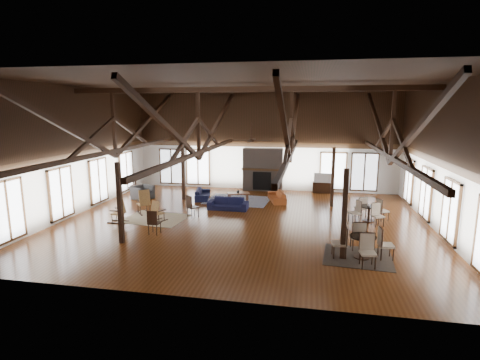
% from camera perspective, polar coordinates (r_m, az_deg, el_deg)
% --- Properties ---
extents(floor, '(16.00, 16.00, 0.00)m').
position_cam_1_polar(floor, '(16.79, 0.53, -6.35)').
color(floor, '#5E3013').
rests_on(floor, ground).
extents(ceiling, '(16.00, 14.00, 0.02)m').
position_cam_1_polar(ceiling, '(16.09, 0.56, 14.54)').
color(ceiling, black).
rests_on(ceiling, wall_back).
extents(wall_back, '(16.00, 0.02, 6.00)m').
position_cam_1_polar(wall_back, '(23.06, 3.64, 5.90)').
color(wall_back, silver).
rests_on(wall_back, floor).
extents(wall_front, '(16.00, 0.02, 6.00)m').
position_cam_1_polar(wall_front, '(9.45, -7.00, -1.13)').
color(wall_front, silver).
rests_on(wall_front, floor).
extents(wall_left, '(0.02, 14.00, 6.00)m').
position_cam_1_polar(wall_left, '(19.26, -23.65, 4.07)').
color(wall_left, silver).
rests_on(wall_left, floor).
extents(wall_right, '(0.02, 14.00, 6.00)m').
position_cam_1_polar(wall_right, '(16.73, 28.65, 2.79)').
color(wall_right, silver).
rests_on(wall_right, floor).
extents(roof_truss, '(15.60, 14.07, 3.14)m').
position_cam_1_polar(roof_truss, '(16.08, 0.55, 7.51)').
color(roof_truss, black).
rests_on(roof_truss, wall_back).
extents(post_grid, '(8.16, 7.16, 3.05)m').
position_cam_1_polar(post_grid, '(16.41, 0.54, -1.25)').
color(post_grid, black).
rests_on(post_grid, floor).
extents(fireplace, '(2.50, 0.69, 2.60)m').
position_cam_1_polar(fireplace, '(22.94, 3.49, 1.57)').
color(fireplace, '#67584E').
rests_on(fireplace, floor).
extents(ceiling_fan, '(1.60, 1.60, 0.75)m').
position_cam_1_polar(ceiling_fan, '(15.03, 1.76, 6.16)').
color(ceiling_fan, black).
rests_on(ceiling_fan, roof_truss).
extents(sofa_navy_front, '(1.99, 0.80, 0.58)m').
position_cam_1_polar(sofa_navy_front, '(18.71, -1.83, -3.65)').
color(sofa_navy_front, '#141537').
rests_on(sofa_navy_front, floor).
extents(sofa_navy_left, '(1.91, 1.03, 0.53)m').
position_cam_1_polar(sofa_navy_left, '(21.06, -5.72, -2.14)').
color(sofa_navy_left, black).
rests_on(sofa_navy_left, floor).
extents(sofa_orange, '(1.93, 1.19, 0.53)m').
position_cam_1_polar(sofa_orange, '(20.44, 5.66, -2.53)').
color(sofa_orange, '#9D481E').
rests_on(sofa_orange, floor).
extents(coffee_table, '(1.32, 0.96, 0.46)m').
position_cam_1_polar(coffee_table, '(20.40, -0.26, -2.12)').
color(coffee_table, brown).
rests_on(coffee_table, floor).
extents(vase, '(0.18, 0.18, 0.17)m').
position_cam_1_polar(vase, '(20.37, -0.30, -1.72)').
color(vase, '#B2B2B2').
rests_on(vase, coffee_table).
extents(armchair, '(1.40, 1.33, 0.72)m').
position_cam_1_polar(armchair, '(21.64, -14.70, -1.83)').
color(armchair, '#313134').
rests_on(armchair, floor).
extents(side_table_lamp, '(0.49, 0.49, 1.24)m').
position_cam_1_polar(side_table_lamp, '(22.40, -15.59, -1.17)').
color(side_table_lamp, black).
rests_on(side_table_lamp, floor).
extents(rocking_chair_a, '(0.97, 1.01, 1.18)m').
position_cam_1_polar(rocking_chair_a, '(18.46, -14.42, -3.32)').
color(rocking_chair_a, '#9F773C').
rests_on(rocking_chair_a, floor).
extents(rocking_chair_b, '(0.66, 0.85, 0.97)m').
position_cam_1_polar(rocking_chair_b, '(17.04, -12.54, -4.75)').
color(rocking_chair_b, '#9F773C').
rests_on(rocking_chair_b, floor).
extents(rocking_chair_c, '(0.83, 0.47, 1.07)m').
position_cam_1_polar(rocking_chair_c, '(17.35, -17.86, -4.59)').
color(rocking_chair_c, '#9F773C').
rests_on(rocking_chair_c, floor).
extents(side_chair_a, '(0.62, 0.62, 1.05)m').
position_cam_1_polar(side_chair_a, '(17.40, -7.48, -3.74)').
color(side_chair_a, black).
rests_on(side_chair_a, floor).
extents(side_chair_b, '(0.45, 0.45, 1.01)m').
position_cam_1_polar(side_chair_b, '(15.31, -13.08, -6.04)').
color(side_chair_b, black).
rests_on(side_chair_b, floor).
extents(cafe_table_near, '(2.06, 2.06, 1.06)m').
position_cam_1_polar(cafe_table_near, '(13.34, 18.18, -9.07)').
color(cafe_table_near, black).
rests_on(cafe_table_near, floor).
extents(cafe_table_far, '(1.87, 1.87, 0.97)m').
position_cam_1_polar(cafe_table_far, '(17.67, 19.05, -4.44)').
color(cafe_table_far, black).
rests_on(cafe_table_far, floor).
extents(cup_near, '(0.17, 0.17, 0.10)m').
position_cam_1_polar(cup_near, '(13.34, 18.36, -7.78)').
color(cup_near, '#B2B2B2').
rests_on(cup_near, cafe_table_near).
extents(cup_far, '(0.13, 0.13, 0.10)m').
position_cam_1_polar(cup_far, '(17.60, 19.02, -3.62)').
color(cup_far, '#B2B2B2').
rests_on(cup_far, cafe_table_far).
extents(tv_console, '(1.23, 0.46, 0.62)m').
position_cam_1_polar(tv_console, '(23.04, 12.53, -1.12)').
color(tv_console, black).
rests_on(tv_console, floor).
extents(television, '(1.00, 0.18, 0.57)m').
position_cam_1_polar(television, '(22.92, 12.46, 0.35)').
color(television, '#B2B2B2').
rests_on(television, tv_console).
extents(rug_tan, '(2.94, 2.43, 0.01)m').
position_cam_1_polar(rug_tan, '(17.67, -12.79, -5.73)').
color(rug_tan, '#C8B88A').
rests_on(rug_tan, floor).
extents(rug_navy, '(3.58, 2.80, 0.01)m').
position_cam_1_polar(rug_navy, '(20.61, -0.34, -3.10)').
color(rug_navy, '#1B214B').
rests_on(rug_navy, floor).
extents(rug_dark, '(2.40, 2.22, 0.01)m').
position_cam_1_polar(rug_dark, '(13.55, 17.49, -11.10)').
color(rug_dark, black).
rests_on(rug_dark, floor).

